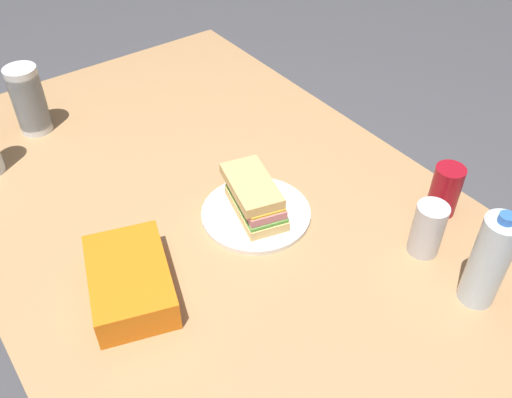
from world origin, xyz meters
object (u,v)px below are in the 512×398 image
object	(u,v)px
sandwich	(255,197)
water_bottle_tall	(489,261)
dining_table	(210,228)
chip_bag	(130,281)
plastic_cup_stack	(29,100)
soda_can_silver	(428,229)
soda_can_red	(445,190)
paper_plate	(256,214)

from	to	relation	value
sandwich	water_bottle_tall	distance (m)	0.49
dining_table	chip_bag	xyz separation A→B (m)	(-0.14, 0.26, 0.12)
chip_bag	plastic_cup_stack	world-z (taller)	plastic_cup_stack
soda_can_silver	sandwich	bearing A→B (deg)	36.72
soda_can_red	chip_bag	xyz separation A→B (m)	(0.20, 0.68, -0.03)
water_bottle_tall	plastic_cup_stack	xyz separation A→B (m)	(1.07, 0.48, -0.01)
soda_can_red	soda_can_silver	distance (m)	0.14
chip_bag	plastic_cup_stack	distance (m)	0.67
soda_can_red	water_bottle_tall	bearing A→B (deg)	145.35
dining_table	water_bottle_tall	bearing A→B (deg)	-153.57
chip_bag	water_bottle_tall	bearing A→B (deg)	70.84
water_bottle_tall	sandwich	bearing A→B (deg)	25.13
soda_can_silver	dining_table	bearing A→B (deg)	35.55
dining_table	chip_bag	size ratio (longest dim) A/B	6.74
soda_can_silver	paper_plate	bearing A→B (deg)	36.99
dining_table	paper_plate	bearing A→B (deg)	-148.81
sandwich	soda_can_silver	size ratio (longest dim) A/B	1.64
paper_plate	water_bottle_tall	distance (m)	0.50
dining_table	sandwich	size ratio (longest dim) A/B	7.73
sandwich	water_bottle_tall	bearing A→B (deg)	-154.87
water_bottle_tall	paper_plate	bearing A→B (deg)	25.24
water_bottle_tall	soda_can_red	bearing A→B (deg)	-34.65
paper_plate	soda_can_red	distance (m)	0.42
paper_plate	soda_can_silver	bearing A→B (deg)	-143.01
soda_can_red	water_bottle_tall	world-z (taller)	water_bottle_tall
sandwich	soda_can_silver	world-z (taller)	soda_can_silver
soda_can_red	water_bottle_tall	xyz separation A→B (m)	(-0.20, 0.14, 0.04)
chip_bag	soda_can_silver	world-z (taller)	soda_can_silver
sandwich	soda_can_red	bearing A→B (deg)	-124.43
dining_table	paper_plate	distance (m)	0.15
paper_plate	soda_can_silver	world-z (taller)	soda_can_silver
plastic_cup_stack	soda_can_silver	world-z (taller)	plastic_cup_stack
plastic_cup_stack	chip_bag	bearing A→B (deg)	175.68
plastic_cup_stack	soda_can_red	bearing A→B (deg)	-144.16
sandwich	paper_plate	bearing A→B (deg)	-168.21
soda_can_red	soda_can_silver	xyz separation A→B (m)	(-0.06, 0.13, 0.00)
water_bottle_tall	soda_can_silver	distance (m)	0.15
sandwich	plastic_cup_stack	bearing A→B (deg)	23.78
dining_table	soda_can_silver	xyz separation A→B (m)	(-0.40, -0.28, 0.15)
paper_plate	water_bottle_tall	size ratio (longest dim) A/B	1.13
chip_bag	soda_can_silver	xyz separation A→B (m)	(-0.26, -0.55, 0.03)
soda_can_red	soda_can_silver	size ratio (longest dim) A/B	1.00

